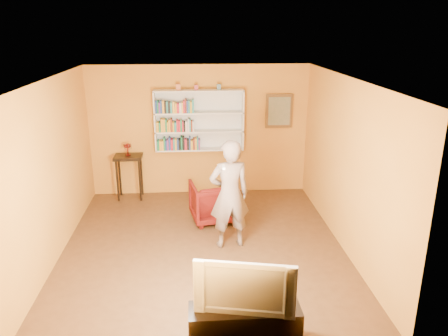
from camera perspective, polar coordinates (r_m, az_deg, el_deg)
The scene contains 16 objects.
room_shell at distance 6.79m, azimuth -2.83°, elevation -2.77°, with size 5.30×5.80×2.88m.
bookshelf at distance 8.94m, azimuth -3.26°, elevation 6.27°, with size 1.80×0.29×1.23m.
books_row_lower at distance 8.96m, azimuth -5.90°, elevation 3.15°, with size 0.86×0.19×0.27m.
books_row_middle at distance 8.86m, azimuth -6.38°, elevation 5.50°, with size 0.75×0.19×0.26m.
books_row_upper at distance 8.79m, azimuth -6.44°, elevation 7.93°, with size 0.76×0.19×0.27m.
ornament_left at distance 8.77m, azimuth -6.00°, elevation 10.47°, with size 0.09×0.09×0.12m, color #BB6035.
ornament_centre at distance 8.77m, azimuth -3.65°, elevation 10.47°, with size 0.07×0.07×0.10m, color #A53745.
ornament_right at distance 8.78m, azimuth -0.68°, elevation 10.54°, with size 0.08×0.08×0.11m, color slate.
framed_painting at distance 9.13m, azimuth 7.21°, elevation 7.40°, with size 0.55×0.05×0.70m.
console_table at distance 9.10m, azimuth -12.35°, elevation 0.65°, with size 0.56×0.43×0.92m.
ruby_lustre at distance 9.00m, azimuth -12.49°, elevation 2.70°, with size 0.16×0.16×0.25m.
armchair at distance 8.01m, azimuth -1.39°, elevation -4.39°, with size 0.78×0.81×0.73m, color #430405.
person at distance 6.90m, azimuth 0.73°, elevation -3.47°, with size 0.65×0.43×1.79m, color #6F5C51.
game_remote at distance 6.34m, azimuth -0.06°, elevation 0.11°, with size 0.04×0.15×0.04m, color white.
tv_cabinet at distance 5.24m, azimuth 2.70°, elevation -19.82°, with size 1.26×0.38×0.45m, color black.
television at distance 4.92m, azimuth 2.80°, elevation -14.85°, with size 1.10×0.14×0.63m, color black.
Camera 1 is at (-0.12, -6.34, 3.45)m, focal length 35.00 mm.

